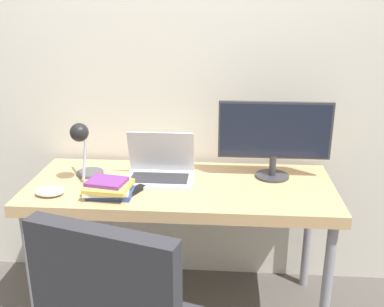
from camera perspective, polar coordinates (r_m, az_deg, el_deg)
The scene contains 8 objects.
wall_back at distance 2.58m, azimuth -0.69°, elevation 10.55°, with size 8.00×0.05×2.60m.
desk at distance 2.38m, azimuth -1.45°, elevation -5.38°, with size 1.59×0.66×0.77m.
laptop at distance 2.39m, azimuth -4.09°, elevation -2.12°, with size 0.36×0.25×0.25m.
monitor at distance 2.40m, azimuth 10.44°, elevation 2.38°, with size 0.59×0.18×0.42m.
desk_lamp at distance 2.39m, azimuth -13.71°, elevation 1.04°, with size 0.15×0.24×0.32m.
book_stack at distance 2.24m, azimuth -10.52°, elevation -4.36°, with size 0.24×0.21×0.08m.
tv_remote at distance 2.25m, azimuth -7.58°, elevation -4.87°, with size 0.11×0.17×0.02m.
game_controller at distance 2.32m, azimuth -17.61°, elevation -4.60°, with size 0.14×0.11×0.04m.
Camera 1 is at (0.22, -1.82, 1.69)m, focal length 42.00 mm.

